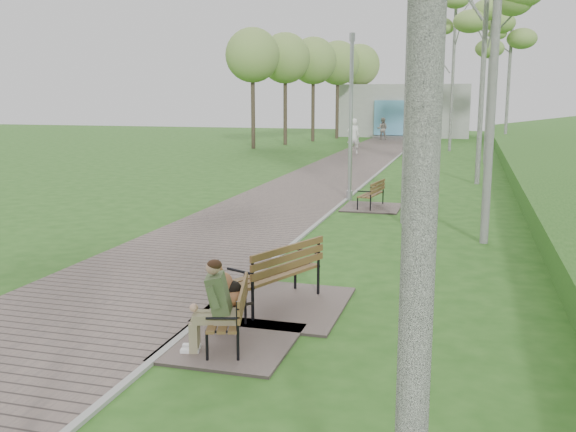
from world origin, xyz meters
name	(u,v)px	position (x,y,z in m)	size (l,w,h in m)	color
walkway	(315,184)	(-1.75, 21.50, 0.02)	(3.50, 67.00, 0.04)	#655752
kerb	(363,186)	(0.00, 21.50, 0.03)	(0.10, 67.00, 0.05)	#999993
building_north	(404,110)	(-1.50, 50.97, 1.99)	(10.00, 5.20, 4.00)	#9E9E99
bench_main	(223,316)	(0.61, 6.52, 0.38)	(1.59, 1.77, 1.39)	#655752
bench_second	(276,291)	(0.81, 8.20, 0.23)	(2.01, 2.23, 1.23)	#655752
bench_third	(371,202)	(0.92, 17.19, 0.18)	(1.59, 1.77, 0.98)	#655752
lamp_post_second	(351,124)	(0.08, 18.44, 2.32)	(0.19, 0.19, 4.97)	#A4A7AC
lamp_post_third	(412,105)	(0.32, 36.36, 2.65)	(0.22, 0.22, 5.67)	#A4A7AC
pedestrian_near	(353,136)	(-2.54, 33.89, 0.97)	(0.71, 0.46, 1.94)	white
pedestrian_far	(382,129)	(-2.50, 45.62, 0.80)	(0.78, 0.61, 1.60)	gray
birch_far_c	(492,20)	(4.28, 30.74, 6.51)	(2.38, 2.38, 8.29)	silver
birch_distant_a	(455,31)	(2.46, 37.42, 6.72)	(2.34, 2.34, 8.56)	silver
birch_distant_b	(512,21)	(5.66, 40.90, 7.49)	(2.75, 2.75, 9.54)	silver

